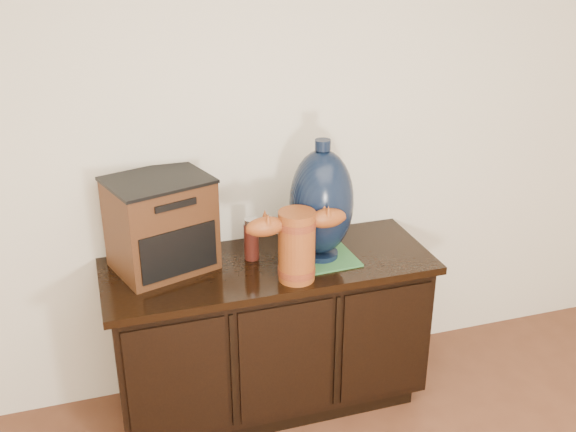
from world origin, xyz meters
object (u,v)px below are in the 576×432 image
object	(u,v)px
terracotta_vessel	(297,242)
lamp_base	(322,203)
spray_can	(251,239)
tv_radio	(161,224)
sideboard	(270,333)

from	to	relation	value
terracotta_vessel	lamp_base	bearing A→B (deg)	42.07
spray_can	tv_radio	bearing A→B (deg)	174.25
terracotta_vessel	spray_can	xyz separation A→B (m)	(-0.13, 0.24, -0.08)
spray_can	terracotta_vessel	bearing A→B (deg)	-60.79
terracotta_vessel	lamp_base	distance (m)	0.24
terracotta_vessel	spray_can	distance (m)	0.28
lamp_base	spray_can	bearing A→B (deg)	163.84
tv_radio	lamp_base	xyz separation A→B (m)	(0.68, -0.12, 0.06)
tv_radio	spray_can	world-z (taller)	tv_radio
terracotta_vessel	lamp_base	xyz separation A→B (m)	(0.16, 0.15, 0.09)
lamp_base	sideboard	bearing A→B (deg)	174.72
sideboard	lamp_base	bearing A→B (deg)	-5.28
lamp_base	spray_can	size ratio (longest dim) A/B	2.80
sideboard	tv_radio	bearing A→B (deg)	167.03
sideboard	spray_can	xyz separation A→B (m)	(-0.06, 0.06, 0.46)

